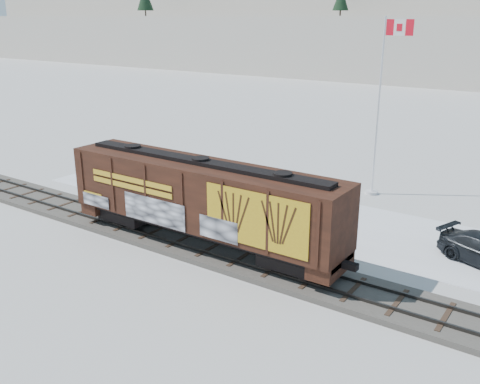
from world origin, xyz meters
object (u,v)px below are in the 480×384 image
Objects in this scene: car_silver at (216,188)px; hopper_railcar at (201,198)px; flagpole at (378,132)px; car_white at (266,193)px.

hopper_railcar is at bearing -143.18° from car_silver.
flagpole is at bearing 74.44° from hopper_railcar.
flagpole is (3.97, 14.27, 1.49)m from hopper_railcar.
hopper_railcar is at bearing -105.56° from flagpole.
flagpole is 8.70m from car_white.
hopper_railcar is 3.55× the size of car_silver.
flagpole reaches higher than car_silver.
car_white is (-1.23, 8.38, -2.23)m from hopper_railcar.
car_silver is at bearing -139.96° from flagpole.
car_silver is at bearing 90.50° from car_white.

